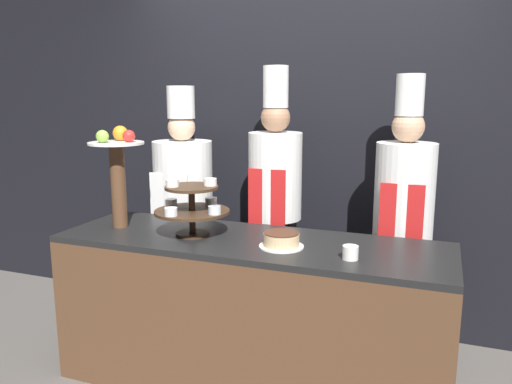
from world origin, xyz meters
name	(u,v)px	position (x,y,z in m)	size (l,w,h in m)	color
wall_back	(299,132)	(0.00, 1.31, 1.40)	(10.00, 0.06, 2.80)	black
buffet_counter	(250,313)	(0.00, 0.34, 0.44)	(2.18, 0.67, 0.88)	brown
tiered_stand	(192,206)	(-0.34, 0.30, 1.05)	(0.43, 0.43, 0.33)	#3D2819
fruit_pedestal	(118,166)	(-0.84, 0.32, 1.25)	(0.33, 0.33, 0.61)	brown
cake_round	(281,240)	(0.21, 0.26, 0.91)	(0.24, 0.24, 0.08)	white
cup_white	(350,253)	(0.58, 0.19, 0.91)	(0.08, 0.08, 0.07)	white
chef_left	(183,200)	(-0.73, 0.92, 0.93)	(0.42, 0.42, 1.72)	#28282D
chef_center_left	(275,197)	(-0.05, 0.92, 1.00)	(0.35, 0.35, 1.85)	#38332D
chef_center_right	(403,212)	(0.77, 0.92, 0.96)	(0.36, 0.36, 1.78)	black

